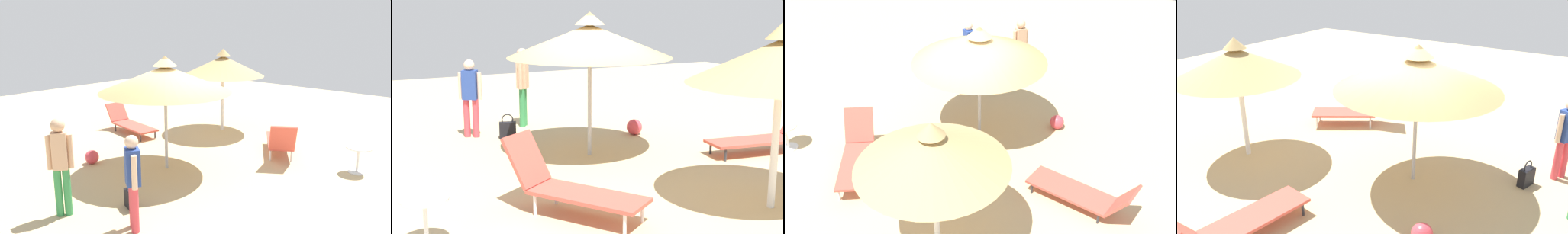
# 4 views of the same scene
# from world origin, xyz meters

# --- Properties ---
(ground) EXTENTS (24.00, 24.00, 0.10)m
(ground) POSITION_xyz_m (0.00, 0.00, -0.05)
(ground) COLOR tan
(parasol_umbrella_near_left) EXTENTS (2.91, 2.91, 2.56)m
(parasol_umbrella_near_left) POSITION_xyz_m (-0.42, 0.24, 2.07)
(parasol_umbrella_near_left) COLOR #B2B2B7
(parasol_umbrella_near_left) RESTS_ON ground
(parasol_umbrella_front) EXTENTS (2.45, 2.45, 2.49)m
(parasol_umbrella_front) POSITION_xyz_m (2.99, 1.28, 1.98)
(parasol_umbrella_front) COLOR white
(parasol_umbrella_front) RESTS_ON ground
(lounge_chair_edge) EXTENTS (1.94, 1.56, 1.00)m
(lounge_chair_edge) POSITION_xyz_m (2.01, -1.30, 0.42)
(lounge_chair_edge) COLOR #CC4C3F
(lounge_chair_edge) RESTS_ON ground
(lounge_chair_center) EXTENTS (0.87, 2.09, 0.78)m
(lounge_chair_center) POSITION_xyz_m (0.90, 3.15, 0.32)
(lounge_chair_center) COLOR #CC4C3F
(lounge_chair_center) RESTS_ON ground
(person_standing_far_left) EXTENTS (0.37, 0.32, 1.74)m
(person_standing_far_left) POSITION_xyz_m (-3.18, -0.03, 0.99)
(person_standing_far_left) COLOR #338C4C
(person_standing_far_left) RESTS_ON ground
(person_standing_near_right) EXTENTS (0.34, 0.42, 1.59)m
(person_standing_near_right) POSITION_xyz_m (-2.70, -1.32, 0.91)
(person_standing_near_right) COLOR #D83F4C
(person_standing_near_right) RESTS_ON ground
(handbag) EXTENTS (0.24, 0.37, 0.51)m
(handbag) POSITION_xyz_m (-2.25, -0.70, 0.19)
(handbag) COLOR black
(handbag) RESTS_ON ground
(side_table_round) EXTENTS (0.55, 0.55, 0.59)m
(side_table_round) POSITION_xyz_m (2.18, -3.13, 0.40)
(side_table_round) COLOR silver
(side_table_round) RESTS_ON ground
(beach_ball) EXTENTS (0.33, 0.33, 0.33)m
(beach_ball) POSITION_xyz_m (-1.39, 1.77, 0.16)
(beach_ball) COLOR #D83F4C
(beach_ball) RESTS_ON ground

